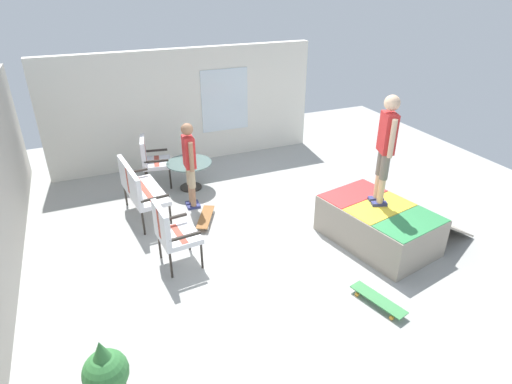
# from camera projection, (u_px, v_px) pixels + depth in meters

# --- Properties ---
(ground_plane) EXTENTS (12.00, 12.00, 0.10)m
(ground_plane) POSITION_uv_depth(u_px,v_px,m) (278.00, 239.00, 7.09)
(ground_plane) COLOR #A8A8A3
(house_facade) EXTENTS (0.23, 6.00, 2.53)m
(house_facade) POSITION_uv_depth(u_px,v_px,m) (186.00, 107.00, 9.42)
(house_facade) COLOR white
(house_facade) RESTS_ON ground_plane
(skate_ramp) EXTENTS (2.10, 2.30, 0.65)m
(skate_ramp) POSITION_uv_depth(u_px,v_px,m) (379.00, 224.00, 6.79)
(skate_ramp) COLOR gray
(skate_ramp) RESTS_ON ground_plane
(patio_bench) EXTENTS (1.30, 0.69, 1.02)m
(patio_bench) POSITION_uv_depth(u_px,v_px,m) (138.00, 187.00, 7.34)
(patio_bench) COLOR #2D2823
(patio_bench) RESTS_ON ground_plane
(patio_chair_near_house) EXTENTS (0.71, 0.65, 1.02)m
(patio_chair_near_house) POSITION_uv_depth(u_px,v_px,m) (150.00, 157.00, 8.52)
(patio_chair_near_house) COLOR #2D2823
(patio_chair_near_house) RESTS_ON ground_plane
(patio_chair_by_wall) EXTENTS (0.67, 0.61, 1.02)m
(patio_chair_by_wall) POSITION_uv_depth(u_px,v_px,m) (171.00, 230.00, 6.09)
(patio_chair_by_wall) COLOR #2D2823
(patio_chair_by_wall) RESTS_ON ground_plane
(patio_table) EXTENTS (0.90, 0.90, 0.57)m
(patio_table) POSITION_uv_depth(u_px,v_px,m) (190.00, 170.00, 8.48)
(patio_table) COLOR #2D2823
(patio_table) RESTS_ON ground_plane
(person_watching) EXTENTS (0.48, 0.25, 1.63)m
(person_watching) POSITION_uv_depth(u_px,v_px,m) (189.00, 160.00, 7.56)
(person_watching) COLOR navy
(person_watching) RESTS_ON ground_plane
(person_skater) EXTENTS (0.46, 0.32, 1.73)m
(person_skater) POSITION_uv_depth(u_px,v_px,m) (386.00, 143.00, 6.29)
(person_skater) COLOR navy
(person_skater) RESTS_ON skate_ramp
(skateboard_by_bench) EXTENTS (0.80, 0.54, 0.10)m
(skateboard_by_bench) POSITION_uv_depth(u_px,v_px,m) (206.00, 217.00, 7.46)
(skateboard_by_bench) COLOR brown
(skateboard_by_bench) RESTS_ON ground_plane
(skateboard_spare) EXTENTS (0.82, 0.40, 0.10)m
(skateboard_spare) POSITION_uv_depth(u_px,v_px,m) (378.00, 300.00, 5.57)
(skateboard_spare) COLOR #3F8C4C
(skateboard_spare) RESTS_ON ground_plane
(potted_plant) EXTENTS (0.44, 0.44, 0.92)m
(potted_plant) POSITION_uv_depth(u_px,v_px,m) (107.00, 376.00, 4.06)
(potted_plant) COLOR brown
(potted_plant) RESTS_ON ground_plane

